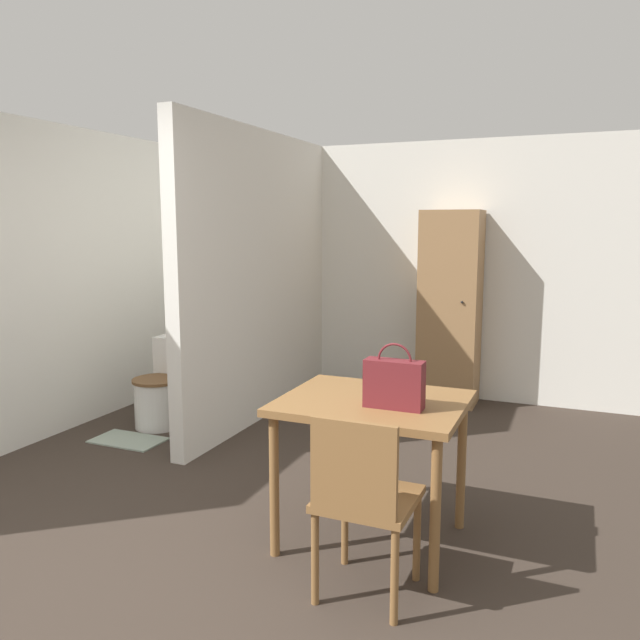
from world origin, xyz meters
TOP-DOWN VIEW (x-y plane):
  - ground_plane at (0.00, 0.00)m, footprint 16.00×16.00m
  - wall_back at (0.00, 4.19)m, footprint 5.05×0.12m
  - wall_left at (-2.09, 2.06)m, footprint 0.12×5.13m
  - partition_wall at (-0.72, 2.85)m, footprint 0.12×2.56m
  - dining_table at (0.90, 1.07)m, footprint 0.95×0.79m
  - wooden_chair at (1.03, 0.54)m, footprint 0.44×0.44m
  - toilet at (-1.38, 2.28)m, footprint 0.42×0.56m
  - handbag at (1.04, 0.96)m, footprint 0.30×0.11m
  - wooden_cabinet at (0.75, 3.90)m, footprint 0.54×0.45m
  - bath_mat at (-1.38, 1.82)m, footprint 0.57×0.33m

SIDE VIEW (x-z plane):
  - ground_plane at x=0.00m, z-range 0.00..0.00m
  - bath_mat at x=-1.38m, z-range 0.00..0.01m
  - toilet at x=-1.38m, z-range -0.07..0.66m
  - wooden_chair at x=1.03m, z-range 0.05..0.94m
  - dining_table at x=0.90m, z-range 0.30..1.09m
  - wooden_cabinet at x=0.75m, z-range 0.00..1.84m
  - handbag at x=1.04m, z-range 0.75..1.09m
  - wall_back at x=0.00m, z-range 0.00..2.50m
  - wall_left at x=-2.09m, z-range 0.00..2.50m
  - partition_wall at x=-0.72m, z-range 0.00..2.50m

